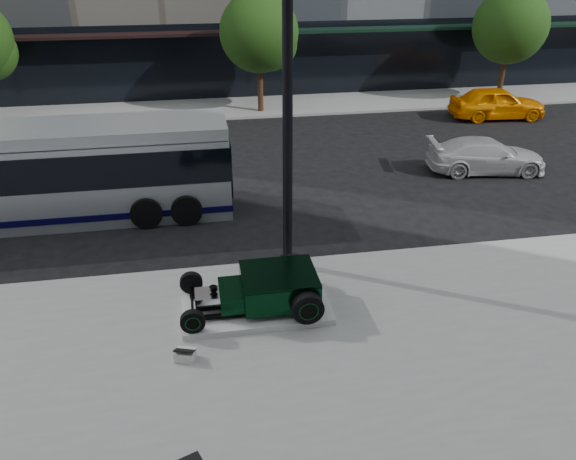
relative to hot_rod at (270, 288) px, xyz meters
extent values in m
plane|color=black|center=(1.03, 4.19, -0.70)|extent=(120.00, 120.00, 0.00)
cube|color=gray|center=(1.03, 18.19, -0.64)|extent=(70.00, 4.00, 0.12)
cube|color=black|center=(-8.97, 20.39, 1.30)|extent=(22.00, 0.50, 4.00)
cube|color=black|center=(14.03, 20.39, 1.30)|extent=(24.00, 0.50, 4.00)
cube|color=black|center=(-8.97, 19.79, 2.90)|extent=(22.00, 1.60, 0.15)
cube|color=black|center=(14.03, 19.79, 2.90)|extent=(24.00, 1.60, 0.15)
cylinder|color=black|center=(2.03, 17.19, 0.72)|extent=(0.28, 0.28, 2.60)
sphere|color=#10350E|center=(2.03, 17.19, 3.22)|extent=(3.80, 3.80, 3.80)
sphere|color=#10350E|center=(2.63, 17.49, 2.62)|extent=(2.60, 2.60, 2.60)
cylinder|color=black|center=(15.03, 17.19, 0.72)|extent=(0.28, 0.28, 2.60)
sphere|color=#10350E|center=(15.03, 17.19, 3.22)|extent=(3.80, 3.80, 3.80)
sphere|color=#10350E|center=(15.63, 17.49, 2.62)|extent=(2.60, 2.60, 2.60)
cube|color=silver|center=(-0.33, 0.00, -0.50)|extent=(3.40, 1.80, 0.15)
cube|color=black|center=(-0.33, -0.45, -0.33)|extent=(3.00, 0.08, 0.10)
cube|color=black|center=(-0.33, 0.45, -0.33)|extent=(3.00, 0.08, 0.10)
cube|color=black|center=(0.22, 0.00, 0.02)|extent=(1.70, 1.45, 0.62)
cube|color=black|center=(0.22, 0.00, 0.35)|extent=(1.70, 1.45, 0.06)
cube|color=black|center=(-0.88, 0.00, -0.10)|extent=(0.55, 1.05, 0.38)
cube|color=silver|center=(-1.43, 0.00, -0.15)|extent=(0.55, 0.55, 0.34)
cylinder|color=black|center=(-1.28, 0.00, 0.12)|extent=(0.18, 0.18, 0.10)
cylinder|color=black|center=(-1.78, 0.00, -0.27)|extent=(0.06, 1.55, 0.06)
cylinder|color=black|center=(0.72, -0.85, -0.07)|extent=(0.72, 0.24, 0.72)
cylinder|color=black|center=(0.72, -0.98, -0.07)|extent=(0.37, 0.02, 0.37)
torus|color=#0A3818|center=(0.72, -0.99, -0.07)|extent=(0.44, 0.02, 0.44)
cylinder|color=black|center=(0.72, 0.85, -0.07)|extent=(0.72, 0.24, 0.72)
cylinder|color=black|center=(0.72, 0.98, -0.07)|extent=(0.37, 0.02, 0.37)
torus|color=#0A3818|center=(0.72, 0.99, -0.07)|extent=(0.44, 0.02, 0.44)
cylinder|color=black|center=(-1.78, -0.78, -0.16)|extent=(0.54, 0.16, 0.54)
cylinder|color=black|center=(-1.78, -0.87, -0.16)|extent=(0.28, 0.02, 0.28)
torus|color=#0A3818|center=(-1.78, -0.88, -0.16)|extent=(0.34, 0.02, 0.34)
cylinder|color=black|center=(-1.78, 0.78, -0.16)|extent=(0.54, 0.16, 0.54)
cylinder|color=black|center=(-1.78, 0.87, -0.16)|extent=(0.28, 0.02, 0.28)
torus|color=#0A3818|center=(-1.78, 0.88, -0.16)|extent=(0.34, 0.02, 0.34)
cube|color=silver|center=(-1.98, -1.49, -0.47)|extent=(0.47, 0.41, 0.22)
cube|color=black|center=(-1.98, -1.49, -0.34)|extent=(0.47, 0.40, 0.15)
cylinder|color=black|center=(0.75, 1.93, 3.48)|extent=(0.24, 0.24, 8.12)
cylinder|color=black|center=(0.75, 1.93, -0.48)|extent=(0.45, 0.45, 0.20)
cube|color=#B1B6BB|center=(-6.44, 6.33, 0.58)|extent=(12.00, 2.55, 2.55)
cube|color=#0A073C|center=(-6.44, 6.33, -0.28)|extent=(12.05, 2.60, 0.20)
cube|color=black|center=(-6.44, 6.33, 1.15)|extent=(12.05, 2.60, 1.05)
cube|color=#B1B6BB|center=(-6.44, 6.33, 2.05)|extent=(12.00, 2.40, 0.35)
cube|color=black|center=(-0.41, 6.33, 0.85)|extent=(0.06, 2.30, 1.70)
cylinder|color=black|center=(-3.04, 5.03, -0.22)|extent=(0.96, 0.28, 0.96)
cylinder|color=black|center=(-3.04, 7.63, -0.22)|extent=(0.96, 0.28, 0.96)
cylinder|color=black|center=(-1.84, 5.03, -0.22)|extent=(0.96, 0.28, 0.96)
cylinder|color=black|center=(-1.84, 7.63, -0.22)|extent=(0.96, 0.28, 0.96)
imported|color=silver|center=(9.32, 7.62, -0.06)|extent=(4.57, 2.40, 1.27)
imported|color=#FC8D00|center=(13.28, 14.21, 0.07)|extent=(4.64, 2.17, 1.53)
camera|label=1|loc=(-1.45, -10.76, 7.09)|focal=35.00mm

